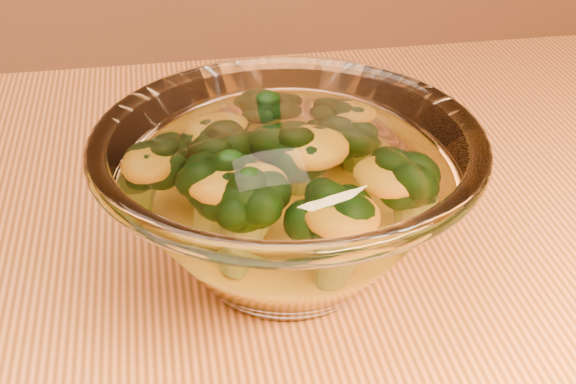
{
  "coord_description": "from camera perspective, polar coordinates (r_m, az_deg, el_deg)",
  "views": [
    {
      "loc": [
        0.0,
        -0.31,
        1.05
      ],
      "look_at": [
        0.07,
        0.07,
        0.81
      ],
      "focal_mm": 50.0,
      "sensor_mm": 36.0,
      "label": 1
    }
  ],
  "objects": [
    {
      "name": "cheese_sauce",
      "position": [
        0.47,
        -0.0,
        -2.62
      ],
      "size": [
        0.11,
        0.11,
        0.03
      ],
      "primitive_type": "ellipsoid",
      "color": "orange",
      "rests_on": "glass_bowl"
    },
    {
      "name": "glass_bowl",
      "position": [
        0.46,
        -0.0,
        -0.5
      ],
      "size": [
        0.22,
        0.22,
        0.1
      ],
      "color": "white",
      "rests_on": "table"
    },
    {
      "name": "broccoli_heap",
      "position": [
        0.46,
        -0.59,
        0.82
      ],
      "size": [
        0.16,
        0.16,
        0.06
      ],
      "color": "black",
      "rests_on": "cheese_sauce"
    }
  ]
}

